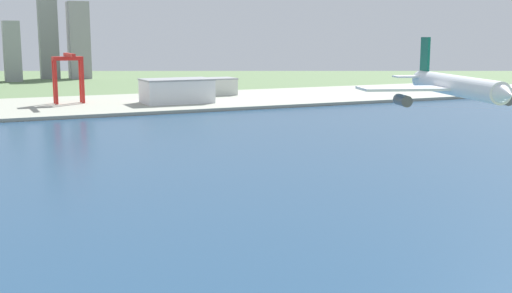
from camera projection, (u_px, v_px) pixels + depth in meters
ground_plane at (176, 143)px, 326.22m from camera, size 2400.00×2400.00×0.00m
water_bay at (220, 164)px, 272.52m from camera, size 840.00×360.00×0.15m
industrial_pier at (99, 105)px, 496.04m from camera, size 840.00×140.00×2.50m
airplane_landing at (456, 86)px, 126.37m from camera, size 37.42×40.63×13.22m
port_crane_red at (68, 68)px, 488.99m from camera, size 22.05×39.79×37.93m
warehouse_main at (177, 91)px, 498.31m from camera, size 52.48×31.74×18.38m
warehouse_annex at (209, 87)px, 562.95m from camera, size 44.51×24.15×14.71m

